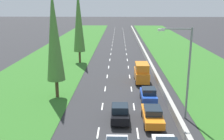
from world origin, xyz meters
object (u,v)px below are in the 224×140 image
black_hatchback_centre_lane (120,113)px  orange_sedan_right_lane (152,115)px  poplar_tree_third (79,20)px  blue_hatchback_right_lane (148,95)px  orange_van_right_lane (142,73)px  poplar_tree_second (54,36)px  street_light_mast (185,67)px

black_hatchback_centre_lane → orange_sedan_right_lane: 3.11m
black_hatchback_centre_lane → poplar_tree_third: size_ratio=0.28×
blue_hatchback_right_lane → black_hatchback_centre_lane: bearing=-123.0°
orange_sedan_right_lane → orange_van_right_lane: orange_van_right_lane is taller
poplar_tree_second → street_light_mast: bearing=-22.1°
black_hatchback_centre_lane → blue_hatchback_right_lane: 6.08m
orange_sedan_right_lane → poplar_tree_second: (-10.67, 6.70, 6.66)m
black_hatchback_centre_lane → poplar_tree_second: size_ratio=0.30×
black_hatchback_centre_lane → street_light_mast: bearing=6.4°
orange_van_right_lane → street_light_mast: size_ratio=0.54×
poplar_tree_second → blue_hatchback_right_lane: bearing=-6.2°
poplar_tree_second → orange_sedan_right_lane: bearing=-32.1°
orange_sedan_right_lane → blue_hatchback_right_lane: 5.52m
blue_hatchback_right_lane → orange_van_right_lane: (-0.15, 7.63, 0.56)m
black_hatchback_centre_lane → blue_hatchback_right_lane: (3.31, 5.10, 0.00)m
blue_hatchback_right_lane → street_light_mast: bearing=-57.0°
poplar_tree_third → street_light_mast: 28.04m
orange_van_right_lane → street_light_mast: (3.01, -12.04, 3.83)m
poplar_tree_second → poplar_tree_third: (0.01, 18.70, 0.54)m
orange_sedan_right_lane → orange_van_right_lane: (0.08, 13.15, 0.59)m
orange_van_right_lane → poplar_tree_third: bearing=131.3°
orange_van_right_lane → blue_hatchback_right_lane: bearing=-88.9°
orange_sedan_right_lane → blue_hatchback_right_lane: bearing=87.6°
poplar_tree_third → orange_sedan_right_lane: bearing=-67.2°
orange_van_right_lane → poplar_tree_second: (-10.75, -6.45, 6.07)m
orange_van_right_lane → black_hatchback_centre_lane: bearing=-103.9°
orange_sedan_right_lane → poplar_tree_second: 14.25m
blue_hatchback_right_lane → poplar_tree_third: 23.77m
poplar_tree_second → street_light_mast: poplar_tree_second is taller
black_hatchback_centre_lane → orange_sedan_right_lane: black_hatchback_centre_lane is taller
black_hatchback_centre_lane → orange_van_right_lane: 13.13m
street_light_mast → orange_van_right_lane: bearing=104.0°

